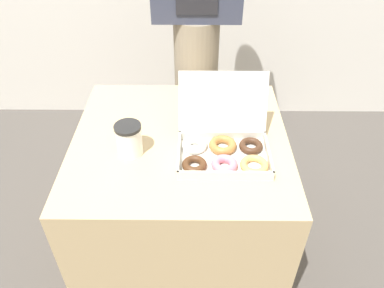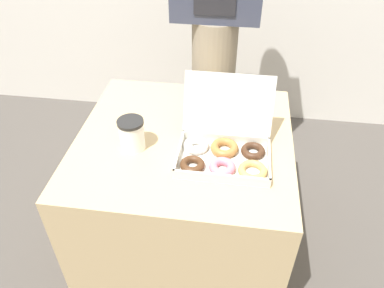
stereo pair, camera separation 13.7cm
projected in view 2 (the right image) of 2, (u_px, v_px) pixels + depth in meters
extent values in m
plane|color=#4C4742|center=(186.00, 243.00, 1.95)|extent=(14.00, 14.00, 0.00)
cube|color=tan|center=(185.00, 197.00, 1.73)|extent=(0.87, 0.83, 0.70)
cube|color=silver|center=(223.00, 161.00, 1.40)|extent=(0.34, 0.24, 0.01)
cube|color=silver|center=(179.00, 153.00, 1.40)|extent=(0.01, 0.24, 0.04)
cube|color=silver|center=(269.00, 161.00, 1.36)|extent=(0.01, 0.24, 0.04)
cube|color=silver|center=(221.00, 178.00, 1.30)|extent=(0.34, 0.01, 0.04)
cube|color=silver|center=(226.00, 138.00, 1.47)|extent=(0.34, 0.01, 0.04)
cube|color=silver|center=(228.00, 104.00, 1.42)|extent=(0.34, 0.09, 0.22)
torus|color=#4C2D19|center=(192.00, 165.00, 1.35)|extent=(0.13, 0.13, 0.03)
torus|color=white|center=(196.00, 145.00, 1.44)|extent=(0.14, 0.14, 0.03)
torus|color=pink|center=(222.00, 167.00, 1.34)|extent=(0.10, 0.10, 0.03)
torus|color=#A87038|center=(224.00, 148.00, 1.43)|extent=(0.11, 0.11, 0.03)
torus|color=tan|center=(253.00, 171.00, 1.33)|extent=(0.14, 0.14, 0.03)
torus|color=#422819|center=(253.00, 151.00, 1.42)|extent=(0.12, 0.12, 0.03)
cylinder|color=white|center=(132.00, 136.00, 1.43)|extent=(0.10, 0.10, 0.12)
cylinder|color=black|center=(130.00, 122.00, 1.38)|extent=(0.10, 0.10, 0.01)
cylinder|color=gray|center=(212.00, 104.00, 2.09)|extent=(0.23, 0.23, 0.97)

